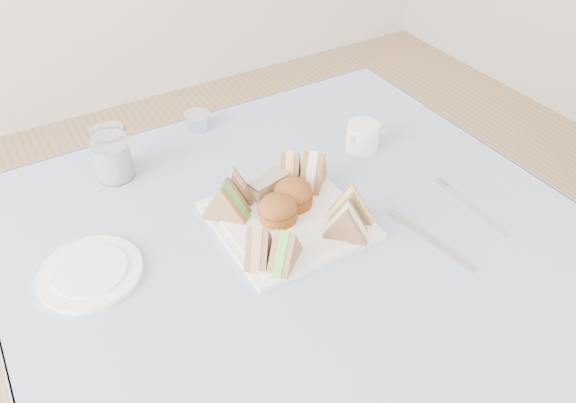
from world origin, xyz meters
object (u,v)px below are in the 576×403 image
water_glass (112,154)px  creamer_jug (363,137)px  table (305,367)px  serving_plate (288,220)px

water_glass → creamer_jug: bearing=-19.6°
table → creamer_jug: creamer_jug is taller
table → serving_plate: serving_plate is taller
serving_plate → water_glass: bearing=127.0°
water_glass → creamer_jug: 0.52m
water_glass → table: bearing=-58.2°
creamer_jug → table: bearing=-153.7°
serving_plate → table: bearing=-88.8°
serving_plate → creamer_jug: bearing=25.6°
table → water_glass: size_ratio=8.29×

